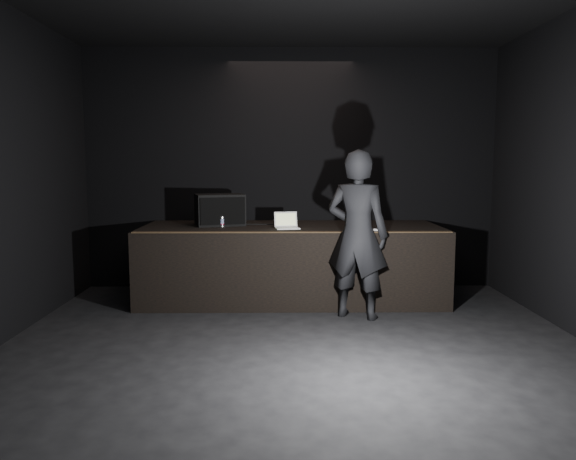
# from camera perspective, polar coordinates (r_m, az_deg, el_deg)

# --- Properties ---
(ground) EXTENTS (7.00, 7.00, 0.00)m
(ground) POSITION_cam_1_polar(r_m,az_deg,el_deg) (5.14, 0.94, -14.22)
(ground) COLOR black
(ground) RESTS_ON ground
(room_walls) EXTENTS (6.10, 7.10, 3.52)m
(room_walls) POSITION_cam_1_polar(r_m,az_deg,el_deg) (4.80, 0.99, 8.93)
(room_walls) COLOR black
(room_walls) RESTS_ON ground
(stage_riser) EXTENTS (4.00, 1.50, 1.00)m
(stage_riser) POSITION_cam_1_polar(r_m,az_deg,el_deg) (7.65, 0.35, -3.31)
(stage_riser) COLOR black
(stage_riser) RESTS_ON ground
(riser_lip) EXTENTS (3.92, 0.10, 0.01)m
(riser_lip) POSITION_cam_1_polar(r_m,az_deg,el_deg) (6.87, 0.46, -0.20)
(riser_lip) COLOR brown
(riser_lip) RESTS_ON stage_riser
(stage_monitor) EXTENTS (0.73, 0.62, 0.42)m
(stage_monitor) POSITION_cam_1_polar(r_m,az_deg,el_deg) (7.69, -6.93, 2.05)
(stage_monitor) COLOR black
(stage_monitor) RESTS_ON stage_riser
(cable) EXTENTS (0.82, 0.02, 0.02)m
(cable) POSITION_cam_1_polar(r_m,az_deg,el_deg) (7.72, -3.87, 0.58)
(cable) COLOR black
(cable) RESTS_ON stage_riser
(laptop) EXTENTS (0.34, 0.32, 0.21)m
(laptop) POSITION_cam_1_polar(r_m,az_deg,el_deg) (7.30, -0.14, 0.60)
(laptop) COLOR silver
(laptop) RESTS_ON stage_riser
(beer_can) EXTENTS (0.06, 0.06, 0.15)m
(beer_can) POSITION_cam_1_polar(r_m,az_deg,el_deg) (7.49, -6.72, 0.86)
(beer_can) COLOR silver
(beer_can) RESTS_ON stage_riser
(plastic_cup) EXTENTS (0.08, 0.08, 0.09)m
(plastic_cup) POSITION_cam_1_polar(r_m,az_deg,el_deg) (7.91, 0.20, 1.03)
(plastic_cup) COLOR white
(plastic_cup) RESTS_ON stage_riser
(wii_remote) EXTENTS (0.14, 0.15, 0.03)m
(wii_remote) POSITION_cam_1_polar(r_m,az_deg,el_deg) (7.03, 9.29, -0.04)
(wii_remote) COLOR white
(wii_remote) RESTS_ON stage_riser
(person) EXTENTS (0.86, 0.73, 2.00)m
(person) POSITION_cam_1_polar(r_m,az_deg,el_deg) (6.69, 7.06, -0.47)
(person) COLOR black
(person) RESTS_ON ground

